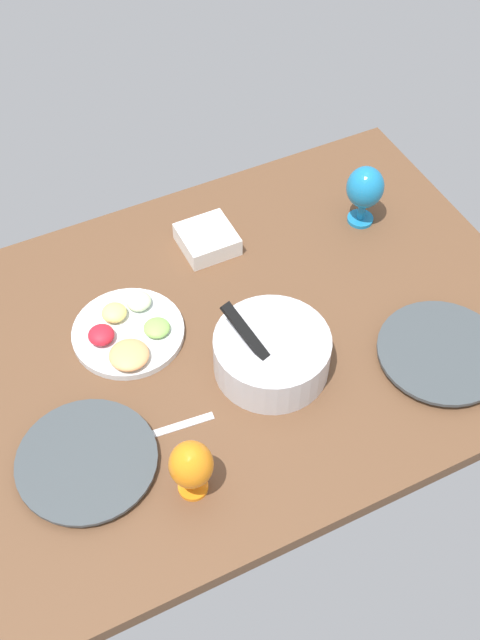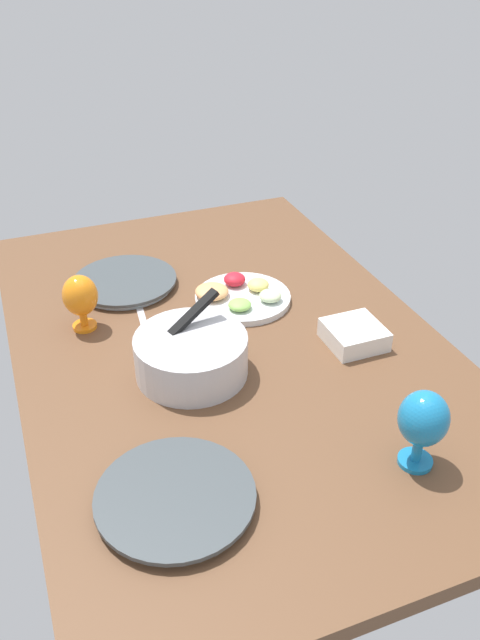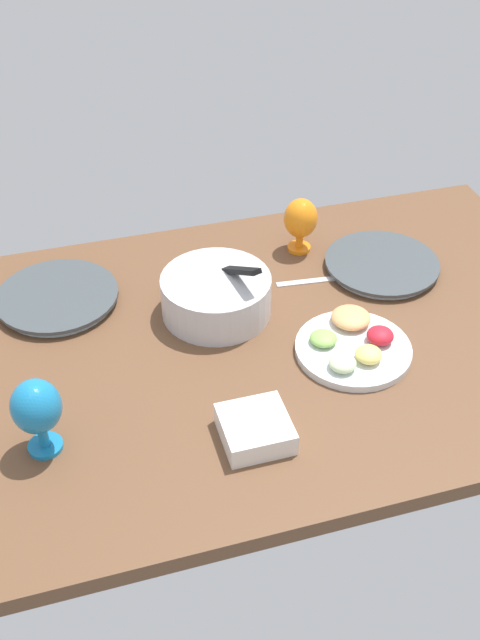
# 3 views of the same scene
# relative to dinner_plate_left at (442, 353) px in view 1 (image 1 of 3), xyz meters

# --- Properties ---
(ground_plane) EXTENTS (1.60, 1.04, 0.04)m
(ground_plane) POSITION_rel_dinner_plate_left_xyz_m (0.47, -0.27, -0.03)
(ground_plane) COLOR brown
(dinner_plate_left) EXTENTS (0.30, 0.30, 0.03)m
(dinner_plate_left) POSITION_rel_dinner_plate_left_xyz_m (0.00, 0.00, 0.00)
(dinner_plate_left) COLOR silver
(dinner_plate_left) RESTS_ON ground_plane
(dinner_plate_right) EXTENTS (0.30, 0.30, 0.02)m
(dinner_plate_right) POSITION_rel_dinner_plate_left_xyz_m (0.83, -0.09, -0.00)
(dinner_plate_right) COLOR silver
(dinner_plate_right) RESTS_ON ground_plane
(mixing_bowl) EXTENTS (0.26, 0.26, 0.17)m
(mixing_bowl) POSITION_rel_dinner_plate_left_xyz_m (0.37, -0.15, 0.04)
(mixing_bowl) COLOR silver
(mixing_bowl) RESTS_ON ground_plane
(fruit_platter) EXTENTS (0.27, 0.27, 0.05)m
(fruit_platter) POSITION_rel_dinner_plate_left_xyz_m (0.63, -0.37, 0.00)
(fruit_platter) COLOR silver
(fruit_platter) RESTS_ON ground_plane
(hurricane_glass_orange) EXTENTS (0.09, 0.09, 0.15)m
(hurricane_glass_orange) POSITION_rel_dinner_plate_left_xyz_m (0.65, 0.05, 0.08)
(hurricane_glass_orange) COLOR orange
(hurricane_glass_orange) RESTS_ON ground_plane
(hurricane_glass_blue) EXTENTS (0.10, 0.10, 0.17)m
(hurricane_glass_blue) POSITION_rel_dinner_plate_left_xyz_m (-0.07, -0.47, 0.10)
(hurricane_glass_blue) COLOR #1A7AB2
(hurricane_glass_blue) RESTS_ON ground_plane
(square_bowl_white) EXTENTS (0.14, 0.14, 0.05)m
(square_bowl_white) POSITION_rel_dinner_plate_left_xyz_m (0.34, -0.56, 0.01)
(square_bowl_white) COLOR white
(square_bowl_white) RESTS_ON ground_plane
(fork_by_right_plate) EXTENTS (0.18, 0.04, 0.01)m
(fork_by_right_plate) POSITION_rel_dinner_plate_left_xyz_m (0.63, -0.10, -0.01)
(fork_by_right_plate) COLOR silver
(fork_by_right_plate) RESTS_ON ground_plane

